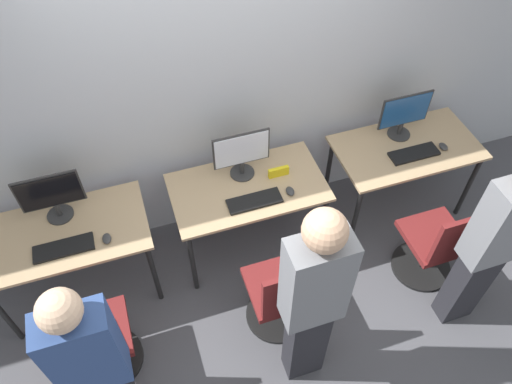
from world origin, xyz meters
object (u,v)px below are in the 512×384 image
Objects in this scene: keyboard_center at (254,201)px; office_chair_right at (436,247)px; monitor_right at (404,114)px; person_right at (494,241)px; person_center at (313,299)px; office_chair_center at (281,297)px; monitor_center at (242,153)px; keyboard_left at (64,248)px; mouse_right at (443,147)px; keyboard_right at (414,154)px; person_left at (94,365)px; mouse_left at (107,239)px; office_chair_left at (99,345)px; monitor_left at (51,196)px; mouse_center at (290,191)px.

office_chair_right is at bearing -24.19° from keyboard_center.
monitor_right is 1.07m from office_chair_right.
person_right is at bearing -35.89° from keyboard_center.
office_chair_right is 0.67m from person_right.
keyboard_center is at bearing 92.03° from person_center.
monitor_center is at bearing 90.01° from office_chair_center.
mouse_right is (2.96, 0.03, 0.01)m from keyboard_left.
person_center is at bearing -147.02° from mouse_right.
monitor_right is 1.07× the size of keyboard_right.
office_chair_center is at bearing 95.32° from person_center.
keyboard_center is at bearing 144.11° from person_right.
person_center is 1.27m from person_right.
keyboard_center is 1.40m from monitor_right.
office_chair_right is at bearing -118.00° from mouse_right.
person_left is at bearing -165.41° from office_chair_center.
mouse_right is at bearing 18.98° from person_left.
monitor_center is 1.39m from keyboard_right.
person_center reaches higher than office_chair_right.
mouse_left is 1.06m from keyboard_center.
person_right is at bearing -92.40° from monitor_right.
office_chair_right is (2.55, -0.02, 0.00)m from office_chair_left.
mouse_right is at bearing 1.15° from mouse_left.
office_chair_left is (0.08, -0.57, -0.38)m from keyboard_left.
monitor_left is at bearing 174.50° from keyboard_right.
person_center is 4.09× the size of monitor_right.
monitor_left is at bearing 161.18° from office_chair_right.
mouse_left is at bearing -172.67° from monitor_right.
monitor_right is (2.70, -0.01, 0.00)m from monitor_left.
mouse_left is 2.44m from office_chair_right.
monitor_center reaches higher than mouse_left.
mouse_center is (1.50, 0.92, -0.12)m from person_left.
monitor_right is at bearing 0.38° from monitor_center.
monitor_left is at bearing 145.59° from office_chair_center.
monitor_right reaches higher than mouse_left.
mouse_right is (1.61, 0.05, 0.01)m from keyboard_center.
mouse_center is 0.10× the size of office_chair_center.
monitor_right is at bearing 90.00° from keyboard_right.
keyboard_right is at bearing 3.21° from mouse_center.
keyboard_center is at bearing -167.10° from monitor_right.
office_chair_center is 1.78m from mouse_right.
person_center reaches higher than person_right.
mouse_left is at bearing -179.87° from mouse_center.
monitor_center is 0.45m from mouse_center.
office_chair_left is at bearing -82.26° from keyboard_left.
monitor_right reaches higher than office_chair_left.
keyboard_left is 1.00× the size of keyboard_center.
person_left is 1.54m from keyboard_center.
mouse_center is 1.00× the size of mouse_right.
person_center reaches higher than office_chair_left.
monitor_center reaches higher than keyboard_left.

